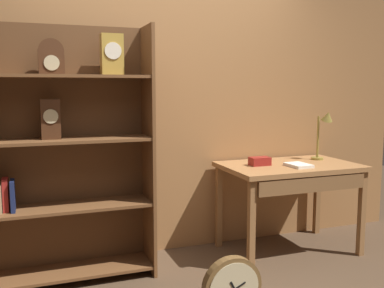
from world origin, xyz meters
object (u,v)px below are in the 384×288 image
(bookshelf, at_px, (50,153))
(workbench, at_px, (291,175))
(toolbox_small, at_px, (260,161))
(desk_lamp, at_px, (324,127))
(open_repair_manual, at_px, (298,165))

(bookshelf, bearing_deg, workbench, -2.76)
(workbench, height_order, toolbox_small, toolbox_small)
(bookshelf, distance_m, workbench, 2.00)
(bookshelf, distance_m, desk_lamp, 2.39)
(desk_lamp, distance_m, open_repair_manual, 0.55)
(bookshelf, relative_size, toolbox_small, 11.09)
(desk_lamp, xyz_separation_m, toolbox_small, (-0.69, -0.05, -0.27))
(bookshelf, relative_size, open_repair_manual, 8.64)
(toolbox_small, relative_size, open_repair_manual, 0.78)
(bookshelf, distance_m, toolbox_small, 1.71)
(workbench, relative_size, open_repair_manual, 5.28)
(toolbox_small, distance_m, open_repair_manual, 0.32)
(toolbox_small, bearing_deg, bookshelf, 178.93)
(toolbox_small, bearing_deg, open_repair_manual, -31.02)
(desk_lamp, bearing_deg, workbench, -164.40)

